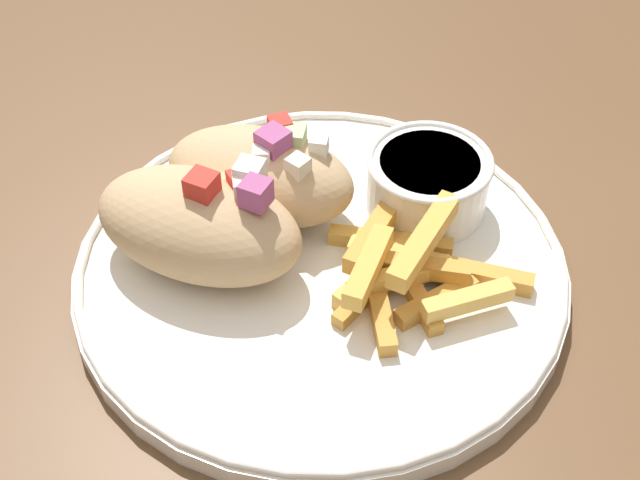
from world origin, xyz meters
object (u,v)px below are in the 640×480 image
Objects in this scene: pita_sandwich_far at (261,175)px; plate at (320,267)px; sauce_ramekin at (428,180)px; fries_pile at (406,268)px; pita_sandwich_near at (200,224)px.

plate is at bearing -33.99° from pita_sandwich_far.
pita_sandwich_far is 0.11m from sauce_ramekin.
plate is 0.09m from sauce_ramekin.
pita_sandwich_far is at bearing 157.35° from plate.
plate is 0.07m from pita_sandwich_far.
fries_pile is (0.11, -0.01, -0.02)m from pita_sandwich_far.
pita_sandwich_near is 1.07× the size of fries_pile.
plate is 3.76× the size of sauce_ramekin.
fries_pile is at bearing -75.34° from sauce_ramekin.
fries_pile and sauce_ramekin have the same top height.
sauce_ramekin is (0.09, 0.06, -0.01)m from pita_sandwich_far.
sauce_ramekin is (0.04, 0.08, 0.03)m from plate.
plate is 2.27× the size of pita_sandwich_far.
sauce_ramekin reaches higher than plate.
pita_sandwich_near reaches higher than pita_sandwich_far.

